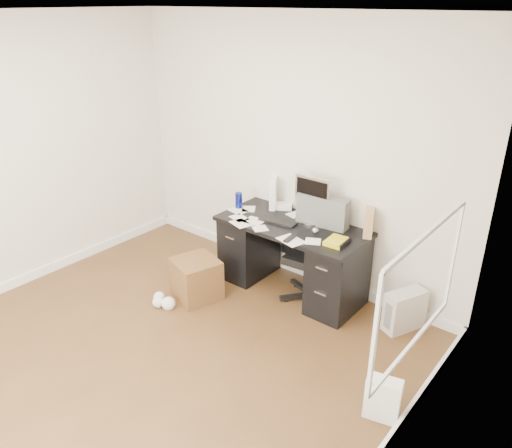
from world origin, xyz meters
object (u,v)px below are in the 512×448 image
(lcd_monitor, at_px, (312,200))
(keyboard, at_px, (278,221))
(wicker_basket, at_px, (196,278))
(desk, at_px, (291,256))
(office_chair, at_px, (313,252))
(pc_tower, at_px, (404,310))

(lcd_monitor, bearing_deg, keyboard, -144.94)
(lcd_monitor, height_order, wicker_basket, lcd_monitor)
(desk, height_order, office_chair, office_chair)
(office_chair, height_order, wicker_basket, office_chair)
(lcd_monitor, bearing_deg, wicker_basket, -133.78)
(office_chair, xyz_separation_m, wicker_basket, (-0.92, -0.70, -0.32))
(lcd_monitor, distance_m, keyboard, 0.40)
(keyboard, bearing_deg, desk, 14.48)
(office_chair, bearing_deg, keyboard, -178.56)
(wicker_basket, bearing_deg, office_chair, 37.40)
(desk, distance_m, keyboard, 0.39)
(wicker_basket, bearing_deg, desk, 46.56)
(desk, relative_size, office_chair, 1.43)
(keyboard, bearing_deg, pc_tower, 0.59)
(keyboard, distance_m, pc_tower, 1.46)
(keyboard, distance_m, office_chair, 0.46)
(desk, xyz_separation_m, office_chair, (0.26, 0.00, 0.13))
(keyboard, relative_size, pc_tower, 1.01)
(lcd_monitor, relative_size, pc_tower, 1.27)
(keyboard, height_order, wicker_basket, keyboard)
(office_chair, xyz_separation_m, pc_tower, (0.94, 0.11, -0.33))
(keyboard, xyz_separation_m, wicker_basket, (-0.53, -0.65, -0.55))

